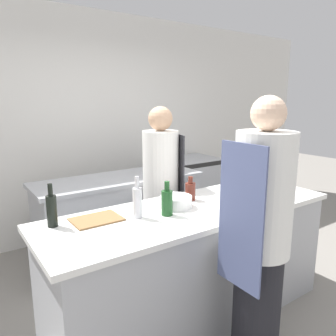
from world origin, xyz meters
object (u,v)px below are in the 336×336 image
oven_range (189,189)px  bottle_vinegar (190,191)px  bottle_olive_oil (137,201)px  bottle_cooking_oil (167,202)px  bottle_wine (52,210)px  chef_at_prep_near (260,241)px  bowl_prep_small (176,202)px  cup (256,184)px  stockpot (167,162)px  chef_at_stove (161,194)px  bowl_mixing_large (233,199)px

oven_range → bottle_vinegar: 2.09m
bottle_olive_oil → bottle_cooking_oil: size_ratio=1.19×
bottle_vinegar → bottle_wine: bearing=176.5°
chef_at_prep_near → bottle_wine: bearing=49.4°
bottle_wine → bottle_cooking_oil: (0.74, -0.25, -0.02)m
bowl_prep_small → cup: 0.94m
oven_range → chef_at_prep_near: size_ratio=0.51×
bottle_wine → stockpot: bearing=30.8°
bottle_wine → cup: bearing=-4.4°
bottle_cooking_oil → cup: (1.09, 0.11, -0.06)m
bottle_wine → cup: size_ratio=2.93×
chef_at_prep_near → chef_at_stove: chef_at_prep_near is taller
cup → stockpot: 1.10m
bottle_cooking_oil → bowl_mixing_large: (0.59, -0.07, -0.07)m
bowl_mixing_large → cup: (0.50, 0.18, 0.01)m
bottle_vinegar → cup: 0.73m
chef_at_prep_near → bottle_olive_oil: (-0.45, 0.71, 0.15)m
chef_at_stove → bottle_wine: chef_at_stove is taller
cup → bottle_wine: bearing=175.6°
cup → stockpot: stockpot is taller
bottle_olive_oil → bottle_vinegar: 0.57m
bottle_olive_oil → bottle_cooking_oil: bottle_olive_oil is taller
bottle_wine → cup: (1.83, -0.14, -0.07)m
bottle_vinegar → bottle_cooking_oil: (-0.36, -0.19, 0.02)m
bottle_olive_oil → cup: (1.29, 0.03, -0.08)m
bottle_olive_oil → stockpot: bottle_olive_oil is taller
oven_range → stockpot: bearing=-143.5°
oven_range → chef_at_stove: bearing=-138.1°
chef_at_prep_near → chef_at_stove: size_ratio=1.05×
bowl_mixing_large → stockpot: 1.27m
oven_range → bottle_wine: (-2.35, -1.52, 0.59)m
bowl_mixing_large → stockpot: (0.22, 1.25, 0.08)m
bottle_vinegar → bowl_mixing_large: bottle_vinegar is taller
oven_range → bottle_wine: size_ratio=3.12×
bowl_prep_small → cup: (0.94, 0.01, -0.00)m
bottle_olive_oil → cup: bearing=1.5°
cup → bottle_olive_oil: bearing=-178.5°
cup → stockpot: (-0.28, 1.07, 0.07)m
chef_at_stove → bottle_cooking_oil: bearing=-13.7°
chef_at_prep_near → bowl_mixing_large: 0.65m
stockpot → bottle_cooking_oil: bearing=-124.7°
bottle_olive_oil → bowl_mixing_large: (0.79, -0.15, -0.09)m
oven_range → bottle_vinegar: (-1.25, -1.58, 0.55)m
cup → oven_range: bearing=72.5°
bottle_vinegar → cup: bottle_vinegar is taller
bottle_wine → oven_range: bearing=32.8°
chef_at_prep_near → bottle_cooking_oil: (-0.26, 0.63, 0.14)m
oven_range → bowl_prep_small: 2.27m
chef_at_stove → cup: (0.68, -0.58, 0.12)m
oven_range → bowl_mixing_large: bearing=-119.0°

